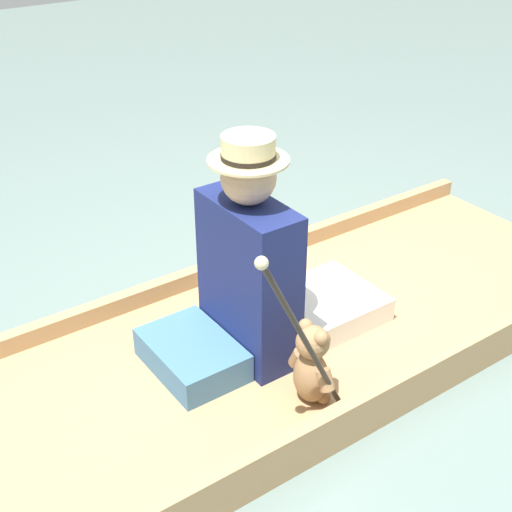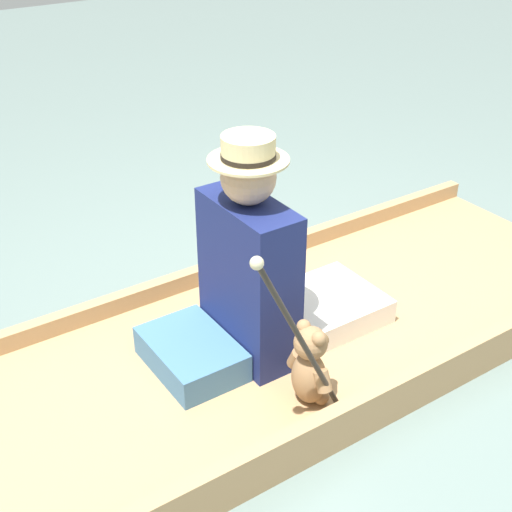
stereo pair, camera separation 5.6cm
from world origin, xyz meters
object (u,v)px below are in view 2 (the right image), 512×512
object	(u,v)px
seated_person	(268,274)
wine_glass	(279,262)
walking_cane	(295,329)
teddy_bear	(310,366)

from	to	relation	value
seated_person	wine_glass	bearing A→B (deg)	148.21
seated_person	wine_glass	world-z (taller)	seated_person
wine_glass	walking_cane	distance (m)	1.12
walking_cane	seated_person	bearing A→B (deg)	154.41
teddy_bear	wine_glass	distance (m)	0.89
wine_glass	walking_cane	bearing A→B (deg)	-33.06
seated_person	wine_glass	xyz separation A→B (m)	(-0.40, 0.34, -0.26)
teddy_bear	walking_cane	xyz separation A→B (m)	(0.10, -0.16, 0.29)
walking_cane	teddy_bear	bearing A→B (deg)	122.72
teddy_bear	walking_cane	size ratio (longest dim) A/B	0.44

